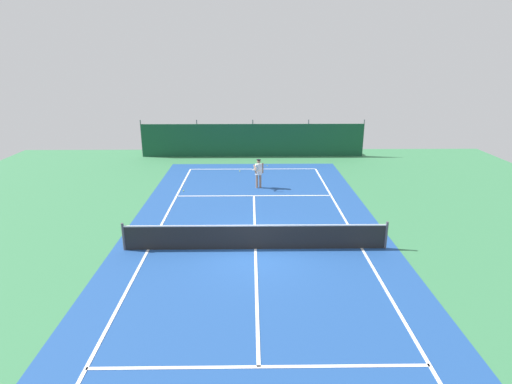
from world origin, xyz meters
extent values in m
plane|color=#387A4C|center=(0.00, 0.00, 0.00)|extent=(36.00, 36.00, 0.00)
cube|color=#1E478C|center=(0.00, 0.00, 0.00)|extent=(11.02, 26.60, 0.01)
cube|color=white|center=(0.00, 11.90, 0.01)|extent=(8.22, 0.10, 0.01)
cube|color=white|center=(-4.11, 0.00, 0.01)|extent=(0.10, 23.80, 0.01)
cube|color=white|center=(4.11, 0.00, 0.01)|extent=(0.10, 23.80, 0.01)
cube|color=white|center=(0.00, 6.40, 0.01)|extent=(8.22, 0.10, 0.01)
cube|color=white|center=(0.00, -6.40, 0.01)|extent=(8.22, 0.10, 0.01)
cube|color=white|center=(0.00, 0.00, 0.01)|extent=(0.10, 12.80, 0.01)
cube|color=white|center=(0.00, 11.75, 0.01)|extent=(0.10, 0.30, 0.01)
cube|color=black|center=(0.00, 0.00, 0.47)|extent=(9.92, 0.03, 0.95)
cube|color=white|center=(0.00, 0.00, 0.97)|extent=(9.92, 0.04, 0.05)
cylinder|color=#47474C|center=(-5.01, 0.00, 0.55)|extent=(0.10, 0.10, 1.10)
cylinder|color=#47474C|center=(5.01, 0.00, 0.55)|extent=(0.10, 0.10, 1.10)
cube|color=#14472D|center=(0.00, 15.56, 1.20)|extent=(16.22, 0.06, 2.40)
cylinder|color=#595B60|center=(-8.11, 15.62, 1.35)|extent=(0.08, 0.08, 2.70)
cylinder|color=#595B60|center=(-4.05, 15.62, 1.35)|extent=(0.08, 0.08, 2.70)
cylinder|color=#595B60|center=(0.00, 15.62, 1.35)|extent=(0.08, 0.08, 2.70)
cylinder|color=#595B60|center=(4.05, 15.62, 1.35)|extent=(0.08, 0.08, 2.70)
cylinder|color=#595B60|center=(8.11, 15.62, 1.35)|extent=(0.08, 0.08, 2.70)
cube|color=#234C1E|center=(0.00, 16.16, 0.55)|extent=(14.60, 0.70, 1.10)
cylinder|color=#9E7051|center=(0.38, 7.87, 0.41)|extent=(0.12, 0.12, 0.82)
cylinder|color=#9E7051|center=(0.18, 7.83, 0.41)|extent=(0.12, 0.12, 0.82)
cylinder|color=white|center=(0.28, 7.85, 0.90)|extent=(0.40, 0.40, 0.22)
cube|color=white|center=(0.28, 7.85, 1.10)|extent=(0.40, 0.27, 0.56)
sphere|color=#9E7051|center=(0.28, 7.85, 1.53)|extent=(0.22, 0.22, 0.22)
cylinder|color=black|center=(0.28, 7.85, 1.62)|extent=(0.23, 0.23, 0.04)
cylinder|color=#9E7051|center=(0.50, 7.90, 1.13)|extent=(0.09, 0.09, 0.58)
cylinder|color=#9E7051|center=(0.08, 7.69, 1.13)|extent=(0.20, 0.53, 0.41)
cylinder|color=black|center=(0.10, 7.38, 1.02)|extent=(0.09, 0.27, 0.13)
torus|color=teal|center=(0.10, 7.38, 1.24)|extent=(0.32, 0.19, 0.29)
sphere|color=#CCDB33|center=(-0.87, 11.33, 0.03)|extent=(0.07, 0.07, 0.07)
sphere|color=#CCDB33|center=(-3.87, 7.26, 0.03)|extent=(0.07, 0.07, 0.07)
sphere|color=#CCDB33|center=(0.97, 12.70, 0.03)|extent=(0.07, 0.07, 0.07)
cube|color=silver|center=(3.25, 18.31, 0.72)|extent=(2.27, 4.38, 0.80)
cube|color=#2D333D|center=(3.25, 18.31, 1.40)|extent=(1.74, 2.05, 0.56)
cylinder|color=black|center=(4.29, 17.12, 0.32)|extent=(0.29, 0.66, 0.64)
cylinder|color=black|center=(2.50, 16.92, 0.32)|extent=(0.29, 0.66, 0.64)
cylinder|color=black|center=(3.99, 19.71, 0.32)|extent=(0.29, 0.66, 0.64)
cylinder|color=black|center=(2.21, 19.51, 0.32)|extent=(0.29, 0.66, 0.64)
camera|label=1|loc=(-0.18, -14.53, 7.07)|focal=29.20mm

